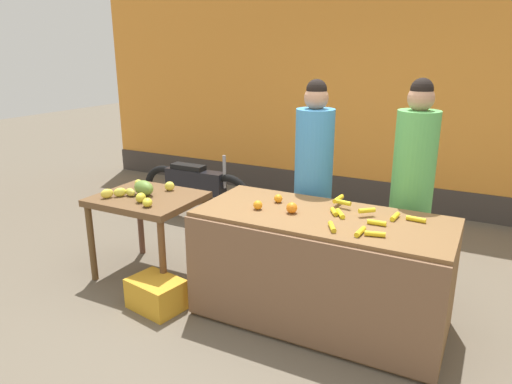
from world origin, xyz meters
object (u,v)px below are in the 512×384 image
parked_motorcycle (196,189)px  vendor_woman_green_shirt (411,192)px  produce_sack (255,237)px  produce_crate (156,294)px  vendor_woman_blue_shirt (313,182)px

parked_motorcycle → vendor_woman_green_shirt: bearing=-15.4°
parked_motorcycle → produce_sack: (1.19, -0.68, -0.17)m
vendor_woman_green_shirt → parked_motorcycle: size_ratio=1.17×
produce_sack → vendor_woman_green_shirt: bearing=-2.4°
vendor_woman_green_shirt → produce_sack: bearing=177.6°
parked_motorcycle → produce_crate: bearing=-64.7°
vendor_woman_blue_shirt → parked_motorcycle: 2.07m
produce_crate → vendor_woman_blue_shirt: bearing=51.0°
parked_motorcycle → produce_crate: 2.15m
vendor_woman_blue_shirt → vendor_woman_green_shirt: (0.85, 0.04, 0.02)m
vendor_woman_green_shirt → produce_crate: vendor_woman_green_shirt is taller
vendor_woman_green_shirt → parked_motorcycle: vendor_woman_green_shirt is taller
produce_sack → produce_crate: bearing=-102.4°
produce_crate → parked_motorcycle: bearing=115.3°
vendor_woman_green_shirt → produce_crate: 2.29m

